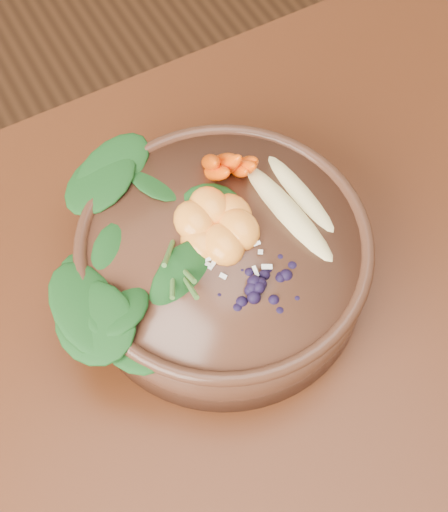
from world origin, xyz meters
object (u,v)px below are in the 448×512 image
at_px(carrot_cluster, 229,139).
at_px(mandarin_cluster, 216,218).
at_px(blueberry_pile, 260,278).
at_px(banana_halves, 295,194).
at_px(kale_heap, 152,204).
at_px(stoneware_bowl, 224,261).

distance_m(carrot_cluster, mandarin_cluster, 0.07).
xyz_separation_m(carrot_cluster, blueberry_pile, (-0.04, -0.13, -0.02)).
height_order(banana_halves, mandarin_cluster, mandarin_cluster).
xyz_separation_m(kale_heap, carrot_cluster, (0.09, 0.02, 0.02)).
xyz_separation_m(stoneware_bowl, mandarin_cluster, (0.00, 0.02, 0.05)).
height_order(stoneware_bowl, kale_heap, kale_heap).
relative_size(carrot_cluster, banana_halves, 0.49).
relative_size(kale_heap, carrot_cluster, 2.38).
distance_m(kale_heap, carrot_cluster, 0.09).
bearing_deg(banana_halves, carrot_cluster, 113.06).
height_order(kale_heap, carrot_cluster, carrot_cluster).
height_order(carrot_cluster, mandarin_cluster, carrot_cluster).
bearing_deg(blueberry_pile, carrot_cluster, 71.97).
relative_size(carrot_cluster, blueberry_pile, 0.60).
relative_size(carrot_cluster, mandarin_cluster, 0.87).
bearing_deg(kale_heap, mandarin_cluster, -40.26).
relative_size(stoneware_bowl, banana_halves, 1.76).
relative_size(kale_heap, mandarin_cluster, 2.07).
bearing_deg(kale_heap, banana_halves, -22.02).
distance_m(stoneware_bowl, carrot_cluster, 0.11).
bearing_deg(stoneware_bowl, blueberry_pile, -85.61).
height_order(stoneware_bowl, banana_halves, banana_halves).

